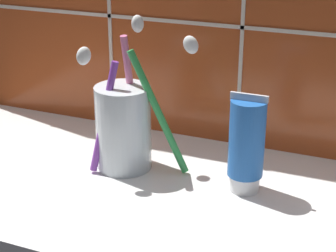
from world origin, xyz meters
TOP-DOWN VIEW (x-y plane):
  - sink_counter at (0.00, 0.00)cm, footprint 78.62×33.28cm
  - toothbrush_cup at (-9.33, 3.57)cm, footprint 14.12×8.91cm
  - toothpaste_tube at (6.55, 3.54)cm, footprint 4.40×4.19cm

SIDE VIEW (x-z plane):
  - sink_counter at x=0.00cm, z-range 0.00..2.00cm
  - toothbrush_cup at x=-9.33cm, z-range -1.77..17.55cm
  - toothpaste_tube at x=6.55cm, z-range 1.88..14.02cm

